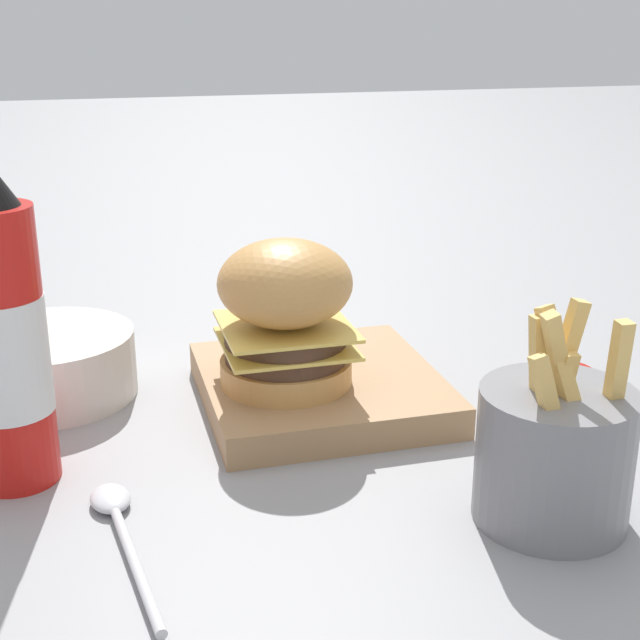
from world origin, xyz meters
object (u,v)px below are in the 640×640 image
ketchup_bottle (2,340)px  spoon (119,520)px  fries_basket (554,451)px  serving_board (320,388)px  burger (285,312)px  side_bowl (49,363)px

ketchup_bottle → spoon: 0.15m
fries_basket → spoon: size_ratio=0.88×
serving_board → spoon: size_ratio=1.18×
spoon → ketchup_bottle: bearing=30.1°
serving_board → burger: burger is taller
serving_board → burger: (0.01, -0.03, 0.08)m
fries_basket → spoon: fries_basket is taller
burger → spoon: size_ratio=0.71×
ketchup_bottle → spoon: size_ratio=1.38×
serving_board → fries_basket: bearing=24.5°
serving_board → side_bowl: side_bowl is taller
burger → spoon: bearing=-45.4°
burger → side_bowl: (-0.09, -0.20, -0.06)m
ketchup_bottle → fries_basket: (0.15, 0.36, -0.06)m
burger → ketchup_bottle: size_ratio=0.51×
fries_basket → ketchup_bottle: bearing=-113.3°
ketchup_bottle → fries_basket: size_ratio=1.57×
serving_board → side_bowl: size_ratio=1.37×
ketchup_bottle → serving_board: bearing=105.8°
serving_board → spoon: (0.16, -0.18, -0.01)m
side_bowl → spoon: side_bowl is taller
fries_basket → side_bowl: bearing=-132.4°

